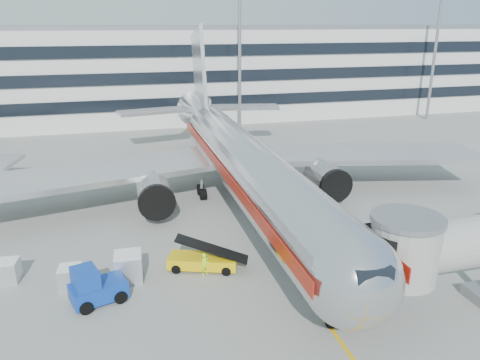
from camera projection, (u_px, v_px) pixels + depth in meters
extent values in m
plane|color=gray|center=(281.00, 260.00, 33.51)|extent=(180.00, 180.00, 0.00)
cube|color=#E3A40B|center=(245.00, 209.00, 42.67)|extent=(0.25, 70.00, 0.01)
cylinder|color=silver|center=(251.00, 172.00, 39.49)|extent=(5.00, 36.00, 5.00)
sphere|color=silver|center=(352.00, 279.00, 23.01)|extent=(5.00, 5.00, 5.00)
cone|color=silver|center=(202.00, 115.00, 60.35)|extent=(5.00, 10.00, 5.00)
cube|color=black|center=(370.00, 274.00, 21.28)|extent=(1.80, 1.20, 0.90)
cube|color=#B7B7BC|center=(358.00, 153.00, 47.94)|extent=(24.95, 12.07, 0.50)
cube|color=#B7B7BC|center=(94.00, 173.00, 41.62)|extent=(24.95, 12.07, 0.50)
cylinder|color=#99999E|center=(327.00, 179.00, 43.90)|extent=(3.00, 4.20, 3.00)
cylinder|color=#99999E|center=(155.00, 194.00, 40.02)|extent=(3.00, 4.20, 3.00)
cylinder|color=black|center=(336.00, 186.00, 42.07)|extent=(3.10, 0.50, 3.10)
cylinder|color=black|center=(157.00, 203.00, 38.19)|extent=(3.10, 0.50, 3.10)
cube|color=#B7B7BC|center=(200.00, 80.00, 59.39)|extent=(0.45, 9.39, 13.72)
cube|color=#B7B7BC|center=(241.00, 107.00, 62.41)|extent=(10.41, 4.94, 0.35)
cube|color=#B7B7BC|center=(158.00, 111.00, 59.73)|extent=(10.41, 4.94, 0.35)
cylinder|color=gray|center=(331.00, 313.00, 25.90)|extent=(0.24, 0.24, 1.80)
cylinder|color=black|center=(330.00, 320.00, 26.05)|extent=(0.35, 0.90, 0.90)
cylinder|color=gray|center=(265.00, 182.00, 46.78)|extent=(0.30, 0.30, 2.00)
cylinder|color=gray|center=(202.00, 187.00, 45.23)|extent=(0.30, 0.30, 2.00)
cube|color=#A81A0C|center=(279.00, 166.00, 40.00)|extent=(0.06, 38.00, 0.90)
cube|color=#A81A0C|center=(222.00, 171.00, 38.78)|extent=(0.06, 38.00, 0.90)
cylinder|color=#A8A8A3|center=(404.00, 251.00, 25.86)|extent=(3.80, 3.80, 3.40)
cylinder|color=gray|center=(408.00, 219.00, 25.25)|extent=(4.00, 4.00, 0.30)
cube|color=black|center=(383.00, 253.00, 25.55)|extent=(1.40, 2.60, 2.60)
cylinder|color=black|center=(475.00, 297.00, 28.41)|extent=(0.35, 0.70, 0.70)
cube|color=silver|center=(174.00, 73.00, 84.20)|extent=(150.00, 24.00, 15.00)
cube|color=black|center=(185.00, 103.00, 74.24)|extent=(150.00, 0.30, 1.80)
cube|color=black|center=(184.00, 77.00, 72.96)|extent=(150.00, 0.30, 1.80)
cube|color=black|center=(183.00, 51.00, 71.67)|extent=(150.00, 0.30, 1.80)
cube|color=gray|center=(172.00, 27.00, 81.69)|extent=(150.00, 24.00, 0.60)
cylinder|color=gray|center=(240.00, 48.00, 69.89)|extent=(0.50, 0.50, 25.00)
cylinder|color=gray|center=(436.00, 45.00, 78.15)|extent=(0.50, 0.50, 25.00)
cube|color=#DCB309|center=(203.00, 261.00, 32.18)|extent=(5.00, 3.18, 0.75)
cube|color=black|center=(202.00, 248.00, 31.87)|extent=(5.04, 2.75, 1.64)
cylinder|color=black|center=(181.00, 258.00, 33.10)|extent=(0.70, 0.50, 0.64)
cylinder|color=black|center=(176.00, 269.00, 31.69)|extent=(0.70, 0.50, 0.64)
cylinder|color=black|center=(229.00, 260.00, 32.84)|extent=(0.70, 0.50, 0.64)
cylinder|color=black|center=(226.00, 271.00, 31.43)|extent=(0.70, 0.50, 0.64)
cube|color=#0E389F|center=(98.00, 291.00, 28.34)|extent=(3.63, 2.76, 1.03)
cube|color=#0E389F|center=(85.00, 279.00, 27.65)|extent=(1.85, 2.07, 1.26)
cube|color=black|center=(85.00, 273.00, 27.52)|extent=(1.67, 1.81, 0.11)
cylinder|color=black|center=(78.00, 294.00, 28.60)|extent=(0.87, 0.58, 0.80)
cylinder|color=black|center=(86.00, 308.00, 27.24)|extent=(0.87, 0.58, 0.80)
cylinder|color=black|center=(111.00, 284.00, 29.67)|extent=(0.87, 0.58, 0.80)
cylinder|color=black|center=(120.00, 297.00, 28.31)|extent=(0.87, 0.58, 0.80)
cube|color=#BABDC2|center=(8.00, 271.00, 30.63)|extent=(1.51, 1.51, 1.42)
cube|color=white|center=(6.00, 261.00, 30.39)|extent=(1.51, 1.51, 0.05)
cube|color=#BABDC2|center=(71.00, 278.00, 29.85)|extent=(1.47, 1.47, 1.43)
cube|color=white|center=(69.00, 267.00, 29.62)|extent=(1.47, 1.47, 0.05)
cube|color=#BABDC2|center=(128.00, 267.00, 30.74)|extent=(1.83, 1.83, 1.81)
cube|color=white|center=(127.00, 254.00, 30.44)|extent=(1.83, 1.83, 0.07)
imported|color=#BEFF1A|center=(205.00, 264.00, 31.31)|extent=(0.69, 0.59, 1.59)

